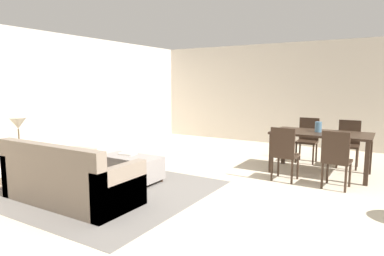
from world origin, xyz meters
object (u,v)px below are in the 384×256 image
side_table (20,158)px  dining_chair_far_right (349,141)px  table_lamp (18,125)px  dining_chair_near_left (284,151)px  dining_chair_far_left (308,137)px  dining_chair_near_right (336,156)px  couch (69,181)px  ottoman_table (131,167)px  vase_centerpiece (318,127)px  dining_table (321,137)px  book_on_ottoman (127,154)px

side_table → dining_chair_far_right: (4.36, 4.07, 0.06)m
side_table → dining_chair_far_right: bearing=43.0°
table_lamp → dining_chair_near_left: 4.32m
dining_chair_far_left → side_table: bearing=-130.9°
table_lamp → dining_chair_near_right: bearing=28.9°
dining_chair_near_right → dining_chair_far_right: same height
couch → ottoman_table: size_ratio=1.89×
dining_chair_near_left → dining_chair_far_right: (0.81, 1.65, 0.00)m
dining_chair_near_left → dining_chair_far_left: (0.02, 1.70, 0.00)m
dining_chair_near_right → vase_centerpiece: vase_centerpiece is taller
ottoman_table → table_lamp: 1.90m
couch → dining_chair_far_left: 4.80m
ottoman_table → dining_chair_near_left: 2.58m
dining_table → dining_chair_far_right: bearing=64.6°
dining_chair_near_right → ottoman_table: bearing=-156.5°
couch → side_table: 1.30m
dining_table → dining_chair_far_left: dining_chair_far_left is taller
dining_chair_near_right → side_table: bearing=-151.1°
dining_chair_far_left → book_on_ottoman: 3.78m
table_lamp → side_table: bearing=-153.4°
dining_chair_near_left → table_lamp: bearing=-145.8°
couch → dining_chair_near_left: dining_chair_near_left is taller
dining_table → book_on_ottoman: (-2.76, -2.10, -0.22)m
ottoman_table → vase_centerpiece: bearing=40.3°
dining_chair_far_right → ottoman_table: bearing=-135.4°
dining_chair_near_left → couch: bearing=-132.1°
dining_chair_far_right → book_on_ottoman: (-3.14, -2.90, -0.07)m
ottoman_table → book_on_ottoman: book_on_ottoman is taller
dining_chair_far_left → book_on_ottoman: size_ratio=3.54×
table_lamp → dining_chair_near_right: 5.01m
couch → dining_chair_far_left: (2.29, 4.22, 0.23)m
dining_table → dining_chair_near_left: dining_chair_near_left is taller
ottoman_table → dining_chair_far_right: 4.23m
dining_chair_near_right → table_lamp: bearing=-151.1°
table_lamp → book_on_ottoman: (1.22, 1.16, -0.54)m
side_table → vase_centerpiece: vase_centerpiece is taller
vase_centerpiece → book_on_ottoman: bearing=-141.9°
side_table → vase_centerpiece: bearing=39.9°
dining_table → table_lamp: bearing=-140.6°
vase_centerpiece → dining_chair_far_right: bearing=60.9°
book_on_ottoman → couch: bearing=-87.4°
book_on_ottoman → ottoman_table: bearing=-24.7°
side_table → dining_chair_near_right: 4.99m
couch → side_table: bearing=175.8°
dining_chair_far_left → book_on_ottoman: bearing=-128.5°
ottoman_table → book_on_ottoman: (-0.13, 0.06, 0.20)m
couch → ottoman_table: 1.20m
dining_chair_far_left → dining_chair_far_right: bearing=-3.9°
dining_chair_near_left → dining_chair_near_right: same height
ottoman_table → dining_table: (2.63, 2.16, 0.43)m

